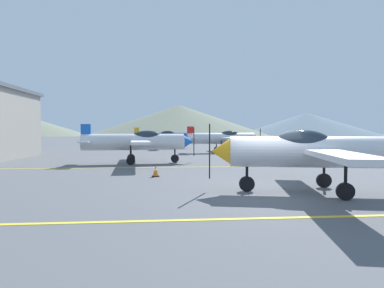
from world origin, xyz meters
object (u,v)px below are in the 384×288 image
at_px(airplane_mid, 138,141).
at_px(traffic_cone_front, 156,171).
at_px(car_sedan, 331,147).
at_px(airplane_back, 163,137).
at_px(airplane_near, 319,151).
at_px(airplane_far, 224,138).

bearing_deg(airplane_mid, traffic_cone_front, -77.73).
xyz_separation_m(airplane_mid, car_sedan, (16.50, 4.54, -0.69)).
relative_size(airplane_mid, airplane_back, 1.00).
height_order(airplane_near, traffic_cone_front, airplane_near).
bearing_deg(airplane_back, airplane_far, -55.96).
bearing_deg(airplane_mid, airplane_far, 51.67).
distance_m(airplane_near, airplane_back, 31.06).
bearing_deg(car_sedan, airplane_mid, -164.62).
xyz_separation_m(airplane_near, airplane_far, (0.44, 21.10, 0.00)).
bearing_deg(car_sedan, airplane_far, 147.82).
bearing_deg(airplane_mid, car_sedan, 15.38).
bearing_deg(traffic_cone_front, car_sedan, 36.27).
relative_size(airplane_near, airplane_back, 1.00).
xyz_separation_m(airplane_mid, airplane_back, (1.53, 19.36, 0.00)).
relative_size(airplane_near, airplane_mid, 1.00).
bearing_deg(airplane_near, airplane_back, 100.96).
relative_size(airplane_far, car_sedan, 2.09).
bearing_deg(airplane_near, car_sedan, 59.97).
xyz_separation_m(airplane_mid, airplane_far, (7.88, 9.96, 0.00)).
bearing_deg(airplane_far, airplane_near, -91.20).
bearing_deg(traffic_cone_front, airplane_near, -37.47).
height_order(airplane_near, airplane_far, same).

